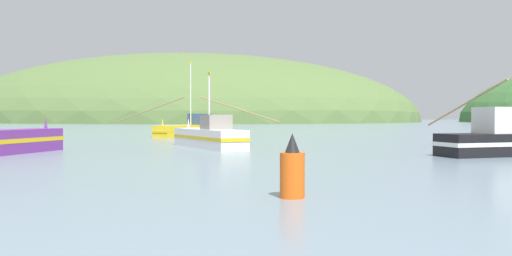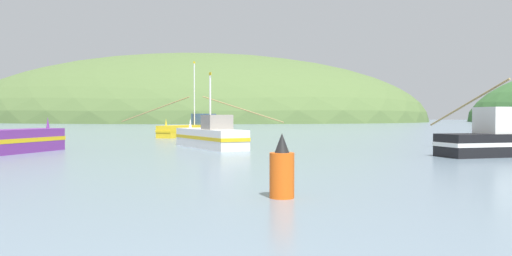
% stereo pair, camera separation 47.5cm
% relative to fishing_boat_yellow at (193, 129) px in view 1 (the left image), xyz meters
% --- Properties ---
extents(hill_far_center, '(188.40, 150.72, 52.84)m').
position_rel_fishing_boat_yellow_xyz_m(hill_far_center, '(-67.79, 136.38, -0.79)').
color(hill_far_center, '#516B38').
rests_on(hill_far_center, ground).
extents(fishing_boat_yellow, '(19.55, 11.75, 7.73)m').
position_rel_fishing_boat_yellow_xyz_m(fishing_boat_yellow, '(0.00, 0.00, 0.00)').
color(fishing_boat_yellow, gold).
rests_on(fishing_boat_yellow, ground).
extents(fishing_boat_white, '(7.15, 6.98, 4.98)m').
position_rel_fishing_boat_yellow_xyz_m(fishing_boat_white, '(8.82, -16.86, -0.05)').
color(fishing_boat_white, white).
rests_on(fishing_boat_white, ground).
extents(channel_buoy, '(0.64, 0.64, 1.66)m').
position_rel_fishing_boat_yellow_xyz_m(channel_buoy, '(18.46, -34.48, -0.10)').
color(channel_buoy, '#E55914').
rests_on(channel_buoy, ground).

